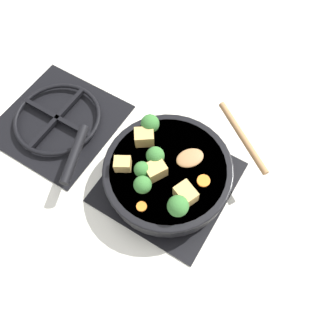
# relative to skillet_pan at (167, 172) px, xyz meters

# --- Properties ---
(ground_plane) EXTENTS (2.40, 2.40, 0.00)m
(ground_plane) POSITION_rel_skillet_pan_xyz_m (0.00, -0.00, -0.06)
(ground_plane) COLOR silver
(front_burner_grate) EXTENTS (0.31, 0.31, 0.03)m
(front_burner_grate) POSITION_rel_skillet_pan_xyz_m (0.00, -0.00, -0.05)
(front_burner_grate) COLOR black
(front_burner_grate) RESTS_ON ground_plane
(rear_burner_grate) EXTENTS (0.31, 0.31, 0.03)m
(rear_burner_grate) POSITION_rel_skillet_pan_xyz_m (0.00, 0.36, -0.05)
(rear_burner_grate) COLOR black
(rear_burner_grate) RESTS_ON ground_plane
(skillet_pan) EXTENTS (0.32, 0.41, 0.06)m
(skillet_pan) POSITION_rel_skillet_pan_xyz_m (0.00, 0.00, 0.00)
(skillet_pan) COLOR black
(skillet_pan) RESTS_ON front_burner_grate
(wooden_spoon) EXTENTS (0.23, 0.21, 0.02)m
(wooden_spoon) POSITION_rel_skillet_pan_xyz_m (0.11, -0.08, 0.03)
(wooden_spoon) COLOR #A87A4C
(wooden_spoon) RESTS_ON skillet_pan
(tofu_cube_center_large) EXTENTS (0.06, 0.05, 0.04)m
(tofu_cube_center_large) POSITION_rel_skillet_pan_xyz_m (-0.03, 0.02, 0.04)
(tofu_cube_center_large) COLOR tan
(tofu_cube_center_large) RESTS_ON skillet_pan
(tofu_cube_near_handle) EXTENTS (0.06, 0.06, 0.04)m
(tofu_cube_near_handle) POSITION_rel_skillet_pan_xyz_m (0.03, 0.09, 0.04)
(tofu_cube_near_handle) COLOR tan
(tofu_cube_near_handle) RESTS_ON skillet_pan
(tofu_cube_east_chunk) EXTENTS (0.05, 0.06, 0.04)m
(tofu_cube_east_chunk) POSITION_rel_skillet_pan_xyz_m (-0.04, -0.07, 0.04)
(tofu_cube_east_chunk) COLOR tan
(tofu_cube_east_chunk) RESTS_ON skillet_pan
(tofu_cube_west_chunk) EXTENTS (0.05, 0.05, 0.03)m
(tofu_cube_west_chunk) POSITION_rel_skillet_pan_xyz_m (-0.05, 0.09, 0.04)
(tofu_cube_west_chunk) COLOR tan
(tofu_cube_west_chunk) RESTS_ON skillet_pan
(broccoli_floret_near_spoon) EXTENTS (0.04, 0.04, 0.05)m
(broccoli_floret_near_spoon) POSITION_rel_skillet_pan_xyz_m (-0.08, 0.02, 0.05)
(broccoli_floret_near_spoon) COLOR #709956
(broccoli_floret_near_spoon) RESTS_ON skillet_pan
(broccoli_floret_center_top) EXTENTS (0.05, 0.05, 0.05)m
(broccoli_floret_center_top) POSITION_rel_skillet_pan_xyz_m (0.07, 0.09, 0.05)
(broccoli_floret_center_top) COLOR #709956
(broccoli_floret_center_top) RESTS_ON skillet_pan
(broccoli_floret_east_rim) EXTENTS (0.04, 0.04, 0.05)m
(broccoli_floret_east_rim) POSITION_rel_skillet_pan_xyz_m (0.00, 0.03, 0.05)
(broccoli_floret_east_rim) COLOR #709956
(broccoli_floret_east_rim) RESTS_ON skillet_pan
(broccoli_floret_west_rim) EXTENTS (0.05, 0.05, 0.05)m
(broccoli_floret_west_rim) POSITION_rel_skillet_pan_xyz_m (-0.08, -0.07, 0.05)
(broccoli_floret_west_rim) COLOR #709956
(broccoli_floret_west_rim) RESTS_ON skillet_pan
(broccoli_floret_north_edge) EXTENTS (0.04, 0.04, 0.04)m
(broccoli_floret_north_edge) POSITION_rel_skillet_pan_xyz_m (-0.04, 0.04, 0.05)
(broccoli_floret_north_edge) COLOR #709956
(broccoli_floret_north_edge) RESTS_ON skillet_pan
(carrot_slice_orange_thin) EXTENTS (0.03, 0.03, 0.01)m
(carrot_slice_orange_thin) POSITION_rel_skillet_pan_xyz_m (0.01, -0.09, 0.03)
(carrot_slice_orange_thin) COLOR orange
(carrot_slice_orange_thin) RESTS_ON skillet_pan
(carrot_slice_near_center) EXTENTS (0.02, 0.02, 0.01)m
(carrot_slice_near_center) POSITION_rel_skillet_pan_xyz_m (-0.11, -0.01, 0.03)
(carrot_slice_near_center) COLOR orange
(carrot_slice_near_center) RESTS_ON skillet_pan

